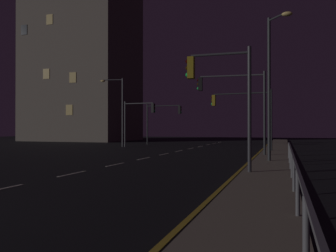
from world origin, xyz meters
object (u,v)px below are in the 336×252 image
Objects in this scene: traffic_light_near_right at (235,96)px; street_lamp_far_end at (272,75)px; traffic_light_mid_right at (163,115)px; traffic_light_overhead_east at (139,115)px; traffic_light_far_right at (243,107)px; street_lamp_across_street at (119,105)px; building_distant at (83,49)px; traffic_light_far_center at (221,86)px.

traffic_light_near_right is 0.71× the size of street_lamp_far_end.
traffic_light_overhead_east is (-0.45, -6.28, -0.14)m from traffic_light_mid_right.
traffic_light_overhead_east is 19.01m from street_lamp_far_end.
street_lamp_far_end is (2.69, -9.76, 1.16)m from traffic_light_far_right.
traffic_light_mid_right is 6.75m from street_lamp_across_street.
traffic_light_overhead_east is at bearing 141.93° from traffic_light_near_right.
traffic_light_mid_right is 22.89m from building_distant.
traffic_light_near_right is at bearing -54.58° from traffic_light_mid_right.
traffic_light_far_center is 0.18× the size of building_distant.
traffic_light_far_center is at bearing -65.28° from traffic_light_mid_right.
street_lamp_far_end reaches higher than traffic_light_mid_right.
traffic_light_overhead_east is 2.63m from street_lamp_across_street.
traffic_light_mid_right is at bearing 64.82° from street_lamp_across_street.
traffic_light_overhead_east is 25.97m from building_distant.
traffic_light_far_right is 11.54m from traffic_light_overhead_east.
street_lamp_across_street is (-13.50, 8.93, 0.21)m from traffic_light_near_right.
traffic_light_mid_right is 27.21m from traffic_light_far_center.
building_distant reaches higher than traffic_light_mid_right.
traffic_light_far_right is 0.17× the size of building_distant.
traffic_light_far_center is at bearing -52.70° from street_lamp_across_street.
traffic_light_far_center reaches higher than traffic_light_overhead_east.
traffic_light_near_right is 0.79× the size of street_lamp_across_street.
street_lamp_across_street is (-2.39, 0.23, 1.06)m from traffic_light_overhead_east.
traffic_light_mid_right is 6.30m from traffic_light_overhead_east.
traffic_light_far_right reaches higher than traffic_light_mid_right.
traffic_light_near_right is 1.10× the size of traffic_light_far_center.
traffic_light_far_center is at bearing -50.34° from building_distant.
street_lamp_far_end reaches higher than traffic_light_overhead_east.
traffic_light_far_right reaches higher than traffic_light_overhead_east.
street_lamp_across_street reaches higher than traffic_light_near_right.
traffic_light_overhead_east is 0.16× the size of building_distant.
building_distant is at bearing 129.66° from traffic_light_far_center.
street_lamp_far_end reaches higher than street_lamp_across_street.
street_lamp_far_end is 43.37m from building_distant.
traffic_light_mid_right is 1.03× the size of traffic_light_overhead_east.
street_lamp_far_end reaches higher than traffic_light_far_center.
building_distant is at bearing 132.24° from street_lamp_across_street.
street_lamp_across_street is (-14.22, 18.67, 0.66)m from traffic_light_far_center.
traffic_light_far_right is 13.92m from street_lamp_across_street.
traffic_light_overhead_east is at bearing 136.48° from street_lamp_far_end.
street_lamp_far_end is at bearing -74.61° from traffic_light_far_right.
building_distant is at bearing 136.22° from traffic_light_overhead_east.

